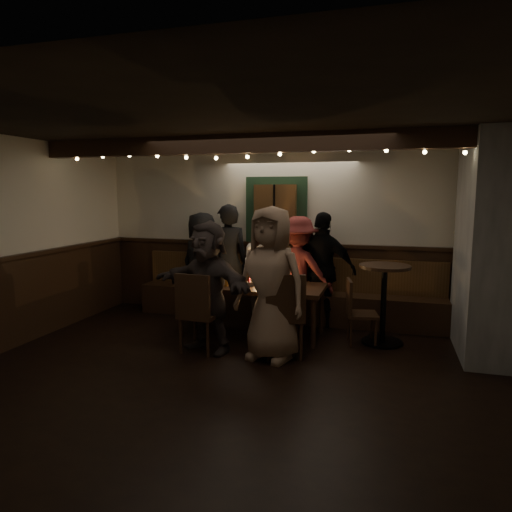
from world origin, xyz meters
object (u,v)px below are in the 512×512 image
(dining_table, at_px, (252,289))
(chair_near_right, at_px, (284,311))
(chair_near_left, at_px, (197,308))
(person_b, at_px, (228,261))
(person_f, at_px, (208,286))
(person_a, at_px, (202,264))
(high_top, at_px, (384,294))
(chair_end, at_px, (356,308))
(person_e, at_px, (323,270))
(person_d, at_px, (298,271))
(person_c, at_px, (265,269))
(person_g, at_px, (271,284))

(dining_table, height_order, chair_near_right, chair_near_right)
(chair_near_left, xyz_separation_m, person_b, (-0.21, 1.66, 0.32))
(person_b, height_order, person_f, person_b)
(dining_table, distance_m, person_a, 1.28)
(chair_near_left, xyz_separation_m, high_top, (2.12, 1.01, 0.09))
(chair_near_right, height_order, chair_end, chair_near_right)
(chair_near_right, relative_size, person_e, 0.61)
(chair_near_left, bearing_deg, dining_table, 65.03)
(high_top, bearing_deg, person_d, 156.53)
(dining_table, height_order, person_a, person_a)
(chair_near_right, xyz_separation_m, person_c, (-0.61, 1.40, 0.23))
(person_b, bearing_deg, person_g, 101.83)
(person_b, relative_size, person_g, 0.98)
(chair_near_left, relative_size, person_g, 0.55)
(chair_near_left, height_order, person_a, person_a)
(high_top, bearing_deg, chair_end, -160.50)
(chair_near_left, bearing_deg, person_e, 51.33)
(dining_table, bearing_deg, high_top, 4.21)
(chair_near_left, distance_m, chair_end, 2.00)
(person_f, bearing_deg, person_c, 97.44)
(person_b, bearing_deg, person_d, 150.60)
(dining_table, xyz_separation_m, person_b, (-0.62, 0.78, 0.24))
(person_g, bearing_deg, chair_end, 54.15)
(chair_near_left, xyz_separation_m, person_f, (0.08, 0.16, 0.24))
(dining_table, bearing_deg, person_e, 39.27)
(dining_table, distance_m, person_g, 0.95)
(high_top, distance_m, person_f, 2.21)
(person_a, height_order, person_e, person_e)
(person_c, height_order, person_g, person_g)
(chair_near_right, bearing_deg, person_b, 128.97)
(chair_end, relative_size, person_d, 0.52)
(chair_end, xyz_separation_m, person_f, (-1.71, -0.73, 0.33))
(chair_near_left, bearing_deg, person_g, 6.12)
(person_e, bearing_deg, high_top, 157.50)
(high_top, height_order, person_c, person_c)
(high_top, distance_m, person_a, 2.81)
(chair_near_right, distance_m, person_c, 1.54)
(chair_near_left, relative_size, chair_end, 1.18)
(chair_near_right, distance_m, person_a, 2.24)
(person_a, distance_m, person_b, 0.42)
(person_f, relative_size, person_g, 0.90)
(high_top, xyz_separation_m, person_e, (-0.85, 0.57, 0.18))
(chair_near_right, relative_size, high_top, 0.99)
(person_c, relative_size, person_g, 0.91)
(person_e, bearing_deg, chair_near_left, 62.67)
(person_e, bearing_deg, dining_table, 50.61)
(person_e, height_order, person_f, person_e)
(person_g, bearing_deg, high_top, 49.32)
(dining_table, distance_m, person_b, 1.02)
(dining_table, distance_m, chair_near_right, 0.98)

